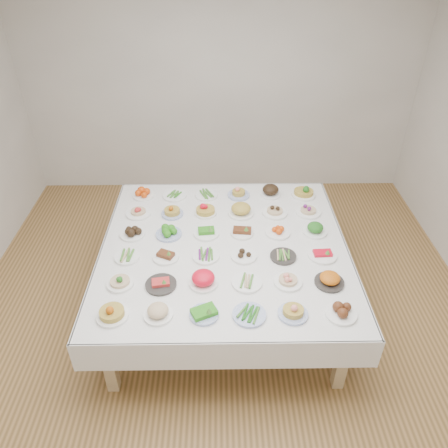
{
  "coord_description": "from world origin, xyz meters",
  "views": [
    {
      "loc": [
        -0.03,
        -2.96,
        3.17
      ],
      "look_at": [
        0.02,
        0.27,
        0.88
      ],
      "focal_mm": 35.0,
      "sensor_mm": 36.0,
      "label": 1
    }
  ],
  "objects_px": {
    "dish_0": "(111,310)",
    "display_table": "(224,251)",
    "dish_18": "(132,231)",
    "dish_35": "(304,190)"
  },
  "relations": [
    {
      "from": "dish_18",
      "to": "dish_35",
      "type": "height_order",
      "value": "dish_35"
    },
    {
      "from": "display_table",
      "to": "dish_18",
      "type": "xyz_separation_m",
      "value": [
        -0.85,
        0.17,
        0.11
      ]
    },
    {
      "from": "dish_0",
      "to": "display_table",
      "type": "bearing_deg",
      "value": 45.11
    },
    {
      "from": "display_table",
      "to": "dish_0",
      "type": "height_order",
      "value": "dish_0"
    },
    {
      "from": "dish_35",
      "to": "dish_0",
      "type": "bearing_deg",
      "value": -135.13
    },
    {
      "from": "dish_0",
      "to": "dish_35",
      "type": "relative_size",
      "value": 1.05
    },
    {
      "from": "dish_0",
      "to": "dish_18",
      "type": "relative_size",
      "value": 1.17
    },
    {
      "from": "display_table",
      "to": "dish_0",
      "type": "distance_m",
      "value": 1.19
    },
    {
      "from": "dish_0",
      "to": "dish_18",
      "type": "distance_m",
      "value": 1.01
    },
    {
      "from": "dish_0",
      "to": "dish_35",
      "type": "xyz_separation_m",
      "value": [
        1.68,
        1.68,
        0.0
      ]
    }
  ]
}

